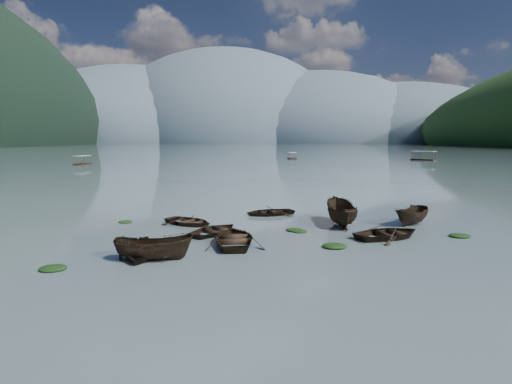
{
  "coord_description": "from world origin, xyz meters",
  "views": [
    {
      "loc": [
        -0.22,
        -17.48,
        5.8
      ],
      "look_at": [
        0.0,
        12.0,
        2.0
      ],
      "focal_mm": 28.0,
      "sensor_mm": 36.0,
      "label": 1
    }
  ],
  "objects_px": {
    "rowboat_3": "(234,243)",
    "rowboat_0": "(145,255)",
    "pontoon_left": "(83,165)",
    "pontoon_centre": "(292,159)"
  },
  "relations": [
    {
      "from": "rowboat_3",
      "to": "rowboat_0",
      "type": "bearing_deg",
      "value": 22.23
    },
    {
      "from": "pontoon_left",
      "to": "pontoon_centre",
      "type": "relative_size",
      "value": 1.04
    },
    {
      "from": "rowboat_0",
      "to": "pontoon_centre",
      "type": "bearing_deg",
      "value": 78.67
    },
    {
      "from": "rowboat_3",
      "to": "pontoon_left",
      "type": "xyz_separation_m",
      "value": [
        -40.73,
        75.97,
        0.0
      ]
    },
    {
      "from": "rowboat_3",
      "to": "pontoon_centre",
      "type": "relative_size",
      "value": 0.89
    },
    {
      "from": "rowboat_0",
      "to": "pontoon_centre",
      "type": "xyz_separation_m",
      "value": [
        18.04,
        107.5,
        0.0
      ]
    },
    {
      "from": "rowboat_0",
      "to": "rowboat_3",
      "type": "relative_size",
      "value": 0.91
    },
    {
      "from": "rowboat_3",
      "to": "pontoon_left",
      "type": "height_order",
      "value": "pontoon_left"
    },
    {
      "from": "rowboat_0",
      "to": "rowboat_3",
      "type": "bearing_deg",
      "value": 24.84
    },
    {
      "from": "rowboat_0",
      "to": "pontoon_left",
      "type": "height_order",
      "value": "pontoon_left"
    }
  ]
}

